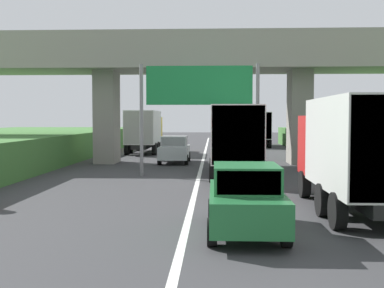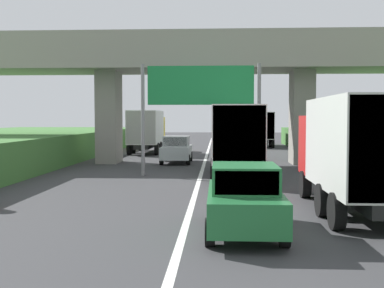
% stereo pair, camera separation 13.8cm
% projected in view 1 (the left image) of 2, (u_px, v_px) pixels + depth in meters
% --- Properties ---
extents(lane_centre_stripe, '(0.20, 92.55, 0.01)m').
position_uv_depth(lane_centre_stripe, '(199.00, 175.00, 24.34)').
color(lane_centre_stripe, white).
rests_on(lane_centre_stripe, ground).
extents(overpass_bridge, '(40.00, 4.80, 8.00)m').
position_uv_depth(overpass_bridge, '(202.00, 67.00, 30.57)').
color(overpass_bridge, gray).
rests_on(overpass_bridge, ground).
extents(overhead_highway_sign, '(5.88, 0.18, 5.50)m').
position_uv_depth(overhead_highway_sign, '(199.00, 93.00, 23.85)').
color(overhead_highway_sign, slate).
rests_on(overhead_highway_sign, ground).
extents(truck_black, '(2.44, 7.30, 3.44)m').
position_uv_depth(truck_black, '(256.00, 127.00, 48.94)').
color(truck_black, black).
rests_on(truck_black, ground).
extents(truck_white, '(2.44, 7.30, 3.44)m').
position_uv_depth(truck_white, '(235.00, 137.00, 23.73)').
color(truck_white, black).
rests_on(truck_white, ground).
extents(truck_yellow, '(2.44, 7.30, 3.44)m').
position_uv_depth(truck_yellow, '(145.00, 129.00, 39.84)').
color(truck_yellow, black).
rests_on(truck_yellow, ground).
extents(truck_red, '(2.44, 7.30, 3.44)m').
position_uv_depth(truck_red, '(355.00, 149.00, 14.58)').
color(truck_red, black).
rests_on(truck_red, ground).
extents(car_silver, '(1.86, 4.10, 1.72)m').
position_uv_depth(car_silver, '(175.00, 150.00, 30.92)').
color(car_silver, '#B2B5B7').
rests_on(car_silver, ground).
extents(car_green, '(1.86, 4.10, 1.72)m').
position_uv_depth(car_green, '(246.00, 199.00, 11.99)').
color(car_green, '#236B38').
rests_on(car_green, ground).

